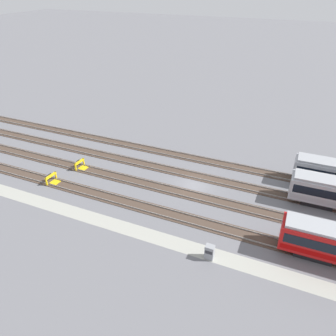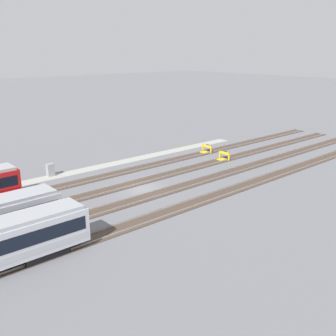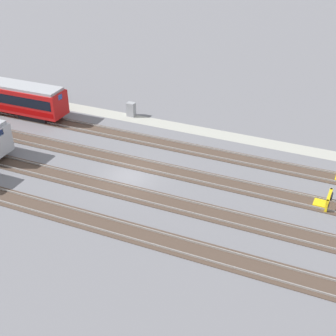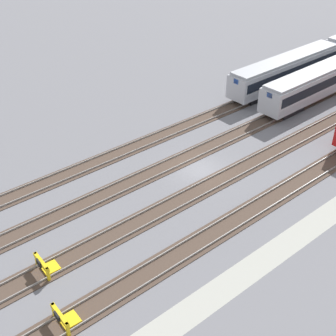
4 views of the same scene
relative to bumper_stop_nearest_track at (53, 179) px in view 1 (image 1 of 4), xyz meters
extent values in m
plane|color=slate|center=(17.82, 7.03, -0.51)|extent=(400.00, 400.00, 0.00)
cube|color=#9E9E93|center=(17.82, -4.20, -0.51)|extent=(54.00, 2.00, 0.01)
cube|color=#47382D|center=(17.82, 0.01, -0.48)|extent=(90.00, 2.23, 0.06)
cube|color=gray|center=(17.82, 0.73, -0.38)|extent=(90.00, 0.07, 0.15)
cube|color=gray|center=(17.82, -0.71, -0.38)|extent=(90.00, 0.07, 0.15)
cube|color=#47382D|center=(17.82, 4.69, -0.48)|extent=(90.00, 2.24, 0.06)
cube|color=gray|center=(17.82, 5.40, -0.38)|extent=(90.00, 0.07, 0.15)
cube|color=gray|center=(17.82, 3.97, -0.38)|extent=(90.00, 0.07, 0.15)
cube|color=#47382D|center=(17.82, 9.36, -0.48)|extent=(90.00, 2.24, 0.06)
cube|color=gray|center=(17.82, 10.08, -0.38)|extent=(90.00, 0.07, 0.15)
cube|color=gray|center=(17.82, 8.65, -0.38)|extent=(90.00, 0.07, 0.15)
cube|color=#47382D|center=(17.82, 14.04, -0.48)|extent=(90.00, 2.23, 0.06)
cube|color=gray|center=(17.82, 14.76, -0.38)|extent=(90.00, 0.07, 0.15)
cube|color=gray|center=(17.82, 13.33, -0.38)|extent=(90.00, 0.07, 0.15)
cube|color=blue|center=(29.71, 13.96, 2.54)|extent=(0.08, 0.70, 0.56)
cube|color=black|center=(33.09, 13.98, -0.16)|extent=(3.61, 2.26, 0.70)
cube|color=blue|center=(29.71, -0.10, 2.54)|extent=(0.09, 0.70, 0.56)
cube|color=black|center=(33.09, -0.06, -0.16)|extent=(3.63, 2.29, 0.70)
cube|color=blue|center=(29.71, 9.25, 2.54)|extent=(0.09, 0.70, 0.56)
cube|color=black|center=(33.09, 9.31, -0.16)|extent=(3.64, 2.30, 0.70)
cube|color=gold|center=(-0.21, 0.91, 0.06)|extent=(0.19, 0.19, 1.15)
cube|color=gold|center=(-0.27, -0.89, 0.06)|extent=(0.19, 0.19, 1.15)
cube|color=gold|center=(-0.24, 0.01, 0.49)|extent=(0.31, 2.01, 0.30)
cube|color=gold|center=(0.31, -0.01, -0.42)|extent=(1.13, 1.12, 0.18)
cube|color=black|center=(-0.42, 0.01, 0.49)|extent=(0.14, 0.60, 0.44)
cube|color=gold|center=(1.01, 5.59, 0.06)|extent=(0.19, 0.19, 1.15)
cube|color=gold|center=(0.94, 3.79, 0.06)|extent=(0.19, 0.19, 1.15)
cube|color=gold|center=(0.97, 4.69, 0.49)|extent=(0.32, 2.01, 0.30)
cube|color=gold|center=(1.52, 4.66, -0.42)|extent=(1.14, 1.12, 0.18)
cube|color=black|center=(0.79, 4.69, 0.49)|extent=(0.14, 0.60, 0.44)
cube|color=gray|center=(23.66, -4.75, 0.29)|extent=(0.90, 0.70, 1.60)
cube|color=#333338|center=(23.66, -5.11, 0.53)|extent=(0.70, 0.04, 0.36)
camera|label=1|loc=(29.31, -28.02, 23.92)|focal=35.00mm
camera|label=2|loc=(43.88, 41.10, 14.84)|focal=42.00mm
camera|label=3|loc=(0.53, 38.24, 21.50)|focal=50.00mm
camera|label=4|loc=(-7.07, -18.07, 23.00)|focal=50.00mm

